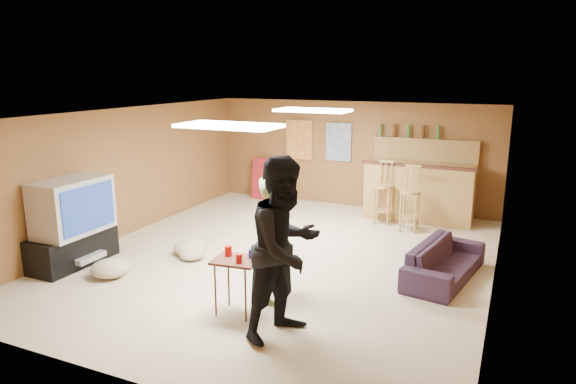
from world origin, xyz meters
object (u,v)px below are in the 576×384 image
at_px(bar_counter, 419,192).
at_px(person_olive, 274,240).
at_px(tray_table, 237,286).
at_px(person_black, 286,248).
at_px(sofa, 445,261).
at_px(tv_body, 72,206).

relative_size(bar_counter, person_olive, 1.26).
xyz_separation_m(bar_counter, tray_table, (-1.22, -4.84, -0.21)).
height_order(bar_counter, tray_table, bar_counter).
height_order(person_olive, person_black, person_black).
height_order(person_olive, sofa, person_olive).
height_order(person_olive, tray_table, person_olive).
relative_size(sofa, tray_table, 2.53).
xyz_separation_m(tv_body, bar_counter, (4.15, 4.45, -0.35)).
bearing_deg(bar_counter, tv_body, -133.00).
bearing_deg(tray_table, sofa, 44.81).
height_order(tv_body, person_olive, person_olive).
bearing_deg(person_olive, sofa, -45.28).
distance_m(person_olive, tray_table, 0.73).
bearing_deg(tv_body, bar_counter, 47.00).
bearing_deg(person_olive, tray_table, 158.08).
xyz_separation_m(bar_counter, person_olive, (-0.97, -4.33, 0.24)).
distance_m(person_olive, sofa, 2.48).
distance_m(person_olive, person_black, 0.88).
height_order(tv_body, sofa, tv_body).
xyz_separation_m(sofa, tray_table, (-2.09, -2.08, 0.09)).
xyz_separation_m(person_olive, tray_table, (-0.25, -0.51, -0.45)).
bearing_deg(person_black, sofa, -9.92).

